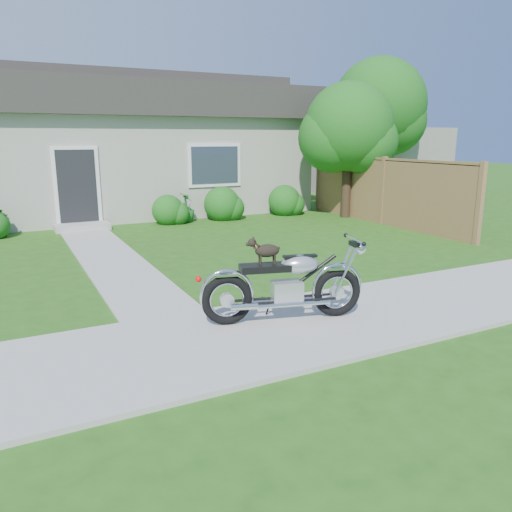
{
  "coord_description": "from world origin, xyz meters",
  "views": [
    {
      "loc": [
        -3.3,
        -5.22,
        2.41
      ],
      "look_at": [
        -0.14,
        1.0,
        0.75
      ],
      "focal_mm": 35.0,
      "sensor_mm": 36.0,
      "label": 1
    }
  ],
  "objects": [
    {
      "name": "walkway",
      "position": [
        -1.5,
        5.0,
        0.01
      ],
      "size": [
        1.2,
        8.0,
        0.03
      ],
      "primitive_type": "cube",
      "color": "#9E9B93",
      "rests_on": "ground"
    },
    {
      "name": "tree_far",
      "position": [
        9.82,
        10.07,
        3.44
      ],
      "size": [
        3.49,
        3.49,
        5.36
      ],
      "color": "#3D2B1C",
      "rests_on": "ground"
    },
    {
      "name": "potted_plant_right",
      "position": [
        1.41,
        8.55,
        0.43
      ],
      "size": [
        0.51,
        0.51,
        0.86
      ],
      "primitive_type": "imported",
      "rotation": [
        0.0,
        0.0,
        1.51
      ],
      "color": "#195B19",
      "rests_on": "ground"
    },
    {
      "name": "potted_plant_left",
      "position": [
        -3.44,
        8.55,
        0.36
      ],
      "size": [
        0.87,
        0.86,
        0.73
      ],
      "primitive_type": "imported",
      "rotation": [
        0.0,
        0.0,
        5.58
      ],
      "color": "#1A5C18",
      "rests_on": "ground"
    },
    {
      "name": "motorcycle_with_dog",
      "position": [
        -0.1,
        0.19,
        0.54
      ],
      "size": [
        2.18,
        0.86,
        1.13
      ],
      "rotation": [
        0.0,
        0.0,
        -0.25
      ],
      "color": "black",
      "rests_on": "sidewalk"
    },
    {
      "name": "tree_near",
      "position": [
        6.23,
        7.14,
        2.59
      ],
      "size": [
        2.69,
        2.64,
        4.05
      ],
      "color": "#3D2B1C",
      "rests_on": "ground"
    },
    {
      "name": "shrub_row",
      "position": [
        0.46,
        8.5,
        0.42
      ],
      "size": [
        10.62,
        1.08,
        1.08
      ],
      "color": "#1C5A17",
      "rests_on": "ground"
    },
    {
      "name": "fence",
      "position": [
        6.3,
        5.75,
        0.94
      ],
      "size": [
        0.12,
        6.62,
        1.9
      ],
      "color": "#A47049",
      "rests_on": "ground"
    },
    {
      "name": "house",
      "position": [
        -0.0,
        11.99,
        2.16
      ],
      "size": [
        12.6,
        7.03,
        4.5
      ],
      "color": "#BBB7A9",
      "rests_on": "ground"
    },
    {
      "name": "ground",
      "position": [
        0.0,
        0.0,
        0.0
      ],
      "size": [
        80.0,
        80.0,
        0.0
      ],
      "primitive_type": "plane",
      "color": "#235114",
      "rests_on": "ground"
    },
    {
      "name": "sidewalk",
      "position": [
        0.0,
        0.0,
        0.02
      ],
      "size": [
        24.0,
        2.2,
        0.04
      ],
      "primitive_type": "cube",
      "color": "#9E9B93",
      "rests_on": "ground"
    }
  ]
}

